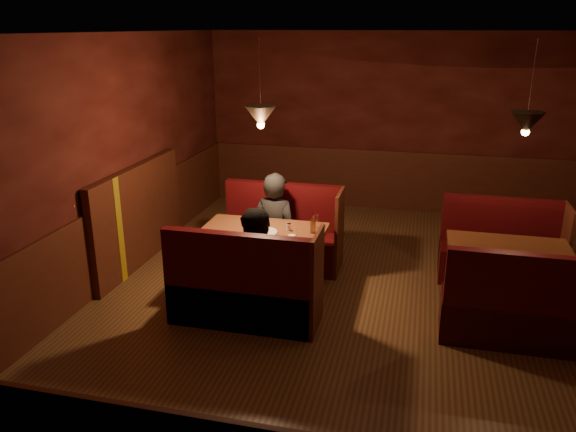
% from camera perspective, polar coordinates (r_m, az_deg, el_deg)
% --- Properties ---
extents(room, '(6.02, 7.02, 2.92)m').
position_cam_1_polar(room, '(6.18, 5.16, 0.65)').
color(room, '#54331D').
rests_on(room, ground).
extents(main_table, '(1.41, 0.86, 0.99)m').
position_cam_1_polar(main_table, '(6.46, -2.46, -2.89)').
color(main_table, brown).
rests_on(main_table, ground).
extents(main_bench_far, '(1.55, 0.55, 1.06)m').
position_cam_1_polar(main_bench_far, '(7.27, -0.57, -2.44)').
color(main_bench_far, '#420409').
rests_on(main_bench_far, ground).
extents(main_bench_near, '(1.55, 0.55, 1.06)m').
position_cam_1_polar(main_bench_near, '(5.86, -4.46, -7.95)').
color(main_bench_near, '#420409').
rests_on(main_bench_near, ground).
extents(second_table, '(1.28, 0.82, 0.72)m').
position_cam_1_polar(second_table, '(6.52, 21.40, -4.49)').
color(second_table, brown).
rests_on(second_table, ground).
extents(second_bench_far, '(1.41, 0.53, 1.01)m').
position_cam_1_polar(second_bench_far, '(7.31, 20.74, -3.73)').
color(second_bench_far, '#420409').
rests_on(second_bench_far, ground).
extents(second_bench_near, '(1.41, 0.53, 1.01)m').
position_cam_1_polar(second_bench_near, '(5.93, 22.29, -9.25)').
color(second_bench_near, '#420409').
rests_on(second_bench_near, ground).
extents(diner_a, '(0.67, 0.51, 1.64)m').
position_cam_1_polar(diner_a, '(6.91, -1.31, 0.67)').
color(diner_a, black).
rests_on(diner_a, ground).
extents(diner_b, '(0.86, 0.73, 1.55)m').
position_cam_1_polar(diner_b, '(5.82, -2.91, -3.36)').
color(diner_b, black).
rests_on(diner_b, ground).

